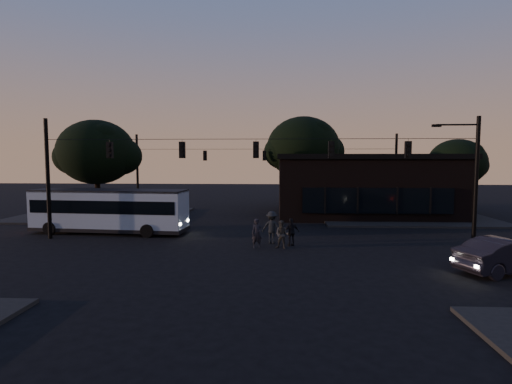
{
  "coord_description": "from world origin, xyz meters",
  "views": [
    {
      "loc": [
        1.27,
        -20.11,
        4.99
      ],
      "look_at": [
        0.0,
        4.0,
        3.0
      ],
      "focal_mm": 28.0,
      "sensor_mm": 36.0,
      "label": 1
    }
  ],
  "objects_px": {
    "bus": "(110,209)",
    "pedestrian_c": "(291,232)",
    "pedestrian_a": "(257,233)",
    "pedestrian_d": "(272,227)",
    "building": "(363,185)",
    "car": "(508,256)",
    "pedestrian_b": "(282,235)"
  },
  "relations": [
    {
      "from": "car",
      "to": "bus",
      "type": "bearing_deg",
      "value": 47.99
    },
    {
      "from": "bus",
      "to": "pedestrian_c",
      "type": "bearing_deg",
      "value": -11.04
    },
    {
      "from": "pedestrian_a",
      "to": "pedestrian_d",
      "type": "height_order",
      "value": "pedestrian_d"
    },
    {
      "from": "building",
      "to": "pedestrian_c",
      "type": "bearing_deg",
      "value": -117.29
    },
    {
      "from": "car",
      "to": "pedestrian_b",
      "type": "relative_size",
      "value": 3.0
    },
    {
      "from": "pedestrian_a",
      "to": "pedestrian_d",
      "type": "distance_m",
      "value": 1.51
    },
    {
      "from": "pedestrian_b",
      "to": "car",
      "type": "bearing_deg",
      "value": -7.12
    },
    {
      "from": "bus",
      "to": "pedestrian_c",
      "type": "relative_size",
      "value": 6.64
    },
    {
      "from": "building",
      "to": "car",
      "type": "height_order",
      "value": "building"
    },
    {
      "from": "car",
      "to": "pedestrian_b",
      "type": "xyz_separation_m",
      "value": [
        -9.83,
        4.3,
        0.01
      ]
    },
    {
      "from": "building",
      "to": "bus",
      "type": "xyz_separation_m",
      "value": [
        -19.01,
        -9.93,
        -1.05
      ]
    },
    {
      "from": "bus",
      "to": "car",
      "type": "relative_size",
      "value": 2.25
    },
    {
      "from": "bus",
      "to": "pedestrian_d",
      "type": "xyz_separation_m",
      "value": [
        11.0,
        -2.76,
        -0.69
      ]
    },
    {
      "from": "building",
      "to": "car",
      "type": "bearing_deg",
      "value": -82.58
    },
    {
      "from": "pedestrian_b",
      "to": "pedestrian_a",
      "type": "bearing_deg",
      "value": -168.41
    },
    {
      "from": "car",
      "to": "pedestrian_c",
      "type": "xyz_separation_m",
      "value": [
        -9.28,
        5.02,
        0.02
      ]
    },
    {
      "from": "bus",
      "to": "pedestrian_c",
      "type": "distance_m",
      "value": 12.63
    },
    {
      "from": "car",
      "to": "pedestrian_d",
      "type": "xyz_separation_m",
      "value": [
        -10.4,
        5.67,
        0.18
      ]
    },
    {
      "from": "pedestrian_c",
      "to": "pedestrian_d",
      "type": "height_order",
      "value": "pedestrian_d"
    },
    {
      "from": "building",
      "to": "bus",
      "type": "height_order",
      "value": "building"
    },
    {
      "from": "building",
      "to": "pedestrian_d",
      "type": "relative_size",
      "value": 8.01
    },
    {
      "from": "bus",
      "to": "pedestrian_a",
      "type": "height_order",
      "value": "bus"
    },
    {
      "from": "pedestrian_a",
      "to": "pedestrian_c",
      "type": "xyz_separation_m",
      "value": [
        1.96,
        0.6,
        -0.02
      ]
    },
    {
      "from": "pedestrian_b",
      "to": "pedestrian_d",
      "type": "xyz_separation_m",
      "value": [
        -0.58,
        1.37,
        0.17
      ]
    },
    {
      "from": "pedestrian_a",
      "to": "pedestrian_c",
      "type": "height_order",
      "value": "pedestrian_a"
    },
    {
      "from": "pedestrian_a",
      "to": "pedestrian_d",
      "type": "relative_size",
      "value": 0.86
    },
    {
      "from": "bus",
      "to": "pedestrian_c",
      "type": "height_order",
      "value": "bus"
    },
    {
      "from": "bus",
      "to": "pedestrian_a",
      "type": "distance_m",
      "value": 10.96
    },
    {
      "from": "building",
      "to": "bus",
      "type": "distance_m",
      "value": 21.48
    },
    {
      "from": "bus",
      "to": "pedestrian_b",
      "type": "height_order",
      "value": "bus"
    },
    {
      "from": "pedestrian_a",
      "to": "pedestrian_d",
      "type": "xyz_separation_m",
      "value": [
        0.83,
        1.25,
        0.14
      ]
    },
    {
      "from": "building",
      "to": "car",
      "type": "xyz_separation_m",
      "value": [
        2.39,
        -18.36,
        -1.93
      ]
    }
  ]
}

